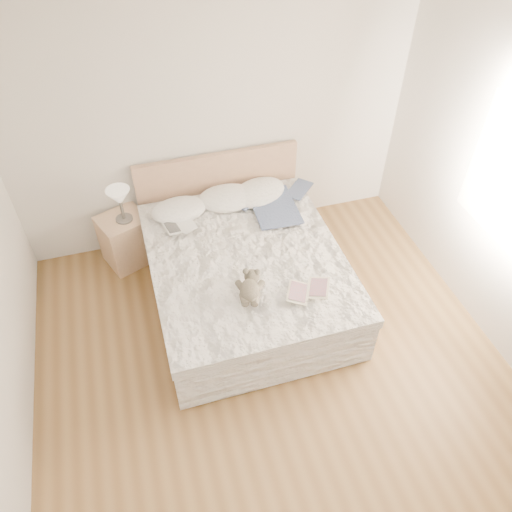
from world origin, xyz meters
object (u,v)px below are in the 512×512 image
(bed, at_px, (244,271))
(nightstand, at_px, (126,239))
(photo_book, at_px, (180,227))
(table_lamp, at_px, (119,199))
(childrens_book, at_px, (308,291))
(teddy_bear, at_px, (250,295))

(bed, relative_size, nightstand, 3.83)
(photo_book, bearing_deg, bed, -53.00)
(bed, relative_size, table_lamp, 5.90)
(nightstand, height_order, table_lamp, table_lamp)
(nightstand, xyz_separation_m, childrens_book, (1.41, -1.48, 0.35))
(bed, relative_size, photo_book, 7.21)
(teddy_bear, bearing_deg, nightstand, 139.68)
(table_lamp, relative_size, photo_book, 1.22)
(table_lamp, xyz_separation_m, photo_book, (0.50, -0.35, -0.19))
(photo_book, xyz_separation_m, childrens_book, (0.88, -1.11, 0.00))
(table_lamp, relative_size, childrens_book, 0.99)
(table_lamp, xyz_separation_m, childrens_book, (1.38, -1.46, -0.19))
(table_lamp, xyz_separation_m, teddy_bear, (0.89, -1.38, -0.17))
(nightstand, relative_size, teddy_bear, 1.85)
(childrens_book, bearing_deg, bed, 145.90)
(bed, height_order, table_lamp, bed)
(bed, xyz_separation_m, table_lamp, (-1.01, 0.78, 0.51))
(nightstand, height_order, photo_book, photo_book)
(photo_book, relative_size, childrens_book, 0.81)
(table_lamp, relative_size, teddy_bear, 1.20)
(table_lamp, bearing_deg, bed, -37.91)
(nightstand, height_order, childrens_book, childrens_book)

